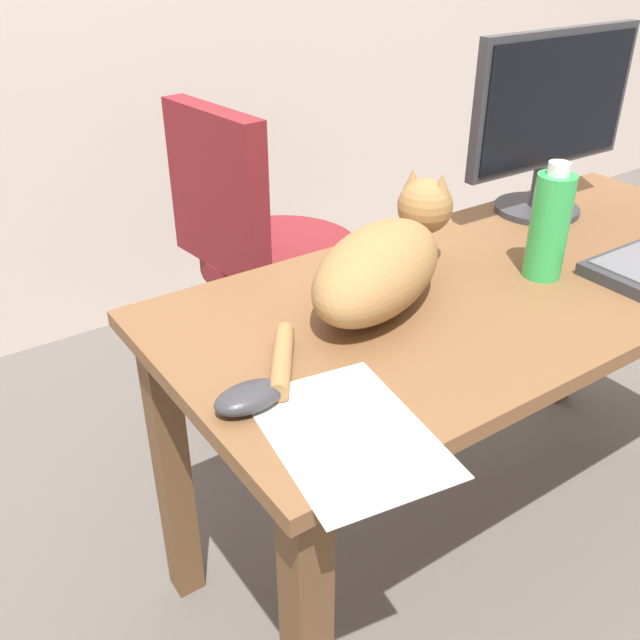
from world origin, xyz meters
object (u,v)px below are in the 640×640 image
object	(u,v)px
office_chair	(266,292)
water_bottle	(549,225)
computer_mouse	(249,397)
monitor	(552,117)
cat	(383,262)

from	to	relation	value
office_chair	water_bottle	world-z (taller)	office_chair
office_chair	water_bottle	size ratio (longest dim) A/B	4.09
office_chair	computer_mouse	bearing A→B (deg)	-121.58
computer_mouse	water_bottle	bearing A→B (deg)	4.08
office_chair	monitor	distance (m)	0.87
office_chair	computer_mouse	distance (m)	0.98
cat	computer_mouse	xyz separation A→B (m)	(-0.36, -0.14, -0.06)
office_chair	monitor	world-z (taller)	monitor
office_chair	cat	xyz separation A→B (m)	(-0.12, -0.64, 0.38)
monitor	cat	distance (m)	0.63
monitor	cat	xyz separation A→B (m)	(-0.60, -0.14, -0.15)
water_bottle	office_chair	bearing A→B (deg)	105.76
monitor	computer_mouse	bearing A→B (deg)	-163.33
cat	computer_mouse	bearing A→B (deg)	-158.35
cat	water_bottle	distance (m)	0.35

